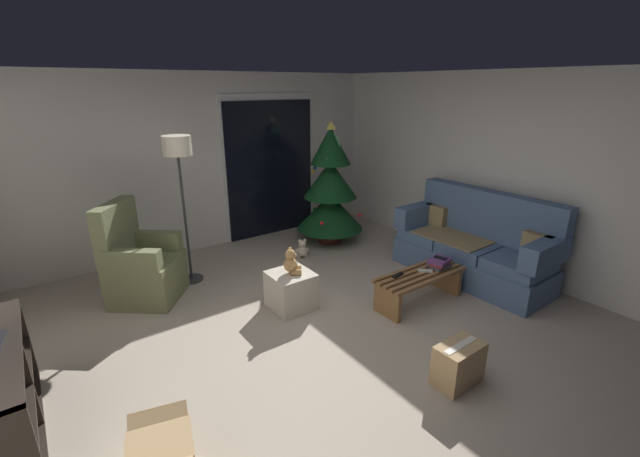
{
  "coord_description": "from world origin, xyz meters",
  "views": [
    {
      "loc": [
        -2.05,
        -2.71,
        2.32
      ],
      "look_at": [
        0.4,
        0.7,
        0.85
      ],
      "focal_mm": 23.11,
      "sensor_mm": 36.0,
      "label": 1
    }
  ],
  "objects_px": {
    "cell_phone": "(441,258)",
    "cardboard_box_taped_mid_floor": "(458,364)",
    "couch": "(475,247)",
    "remote_white": "(425,271)",
    "book_stack": "(439,263)",
    "teddy_bear_honey": "(291,263)",
    "christmas_tree": "(330,190)",
    "ottoman": "(291,290)",
    "teddy_bear_cream_by_tree": "(302,250)",
    "coffee_table": "(420,283)",
    "remote_black": "(398,275)",
    "armchair": "(141,266)",
    "floor_lamp": "(178,160)"
  },
  "relations": [
    {
      "from": "christmas_tree",
      "to": "ottoman",
      "type": "distance_m",
      "value": 2.17
    },
    {
      "from": "floor_lamp",
      "to": "christmas_tree",
      "type": "bearing_deg",
      "value": 1.69
    },
    {
      "from": "book_stack",
      "to": "teddy_bear_cream_by_tree",
      "type": "distance_m",
      "value": 1.98
    },
    {
      "from": "christmas_tree",
      "to": "teddy_bear_cream_by_tree",
      "type": "relative_size",
      "value": 6.44
    },
    {
      "from": "remote_white",
      "to": "book_stack",
      "type": "height_order",
      "value": "book_stack"
    },
    {
      "from": "remote_white",
      "to": "remote_black",
      "type": "height_order",
      "value": "same"
    },
    {
      "from": "ottoman",
      "to": "teddy_bear_cream_by_tree",
      "type": "distance_m",
      "value": 1.38
    },
    {
      "from": "cell_phone",
      "to": "christmas_tree",
      "type": "relative_size",
      "value": 0.08
    },
    {
      "from": "armchair",
      "to": "teddy_bear_cream_by_tree",
      "type": "bearing_deg",
      "value": -1.92
    },
    {
      "from": "coffee_table",
      "to": "remote_white",
      "type": "height_order",
      "value": "remote_white"
    },
    {
      "from": "coffee_table",
      "to": "book_stack",
      "type": "bearing_deg",
      "value": -3.68
    },
    {
      "from": "book_stack",
      "to": "teddy_bear_cream_by_tree",
      "type": "height_order",
      "value": "book_stack"
    },
    {
      "from": "coffee_table",
      "to": "cardboard_box_taped_mid_floor",
      "type": "xyz_separation_m",
      "value": [
        -0.75,
        -1.07,
        -0.07
      ]
    },
    {
      "from": "coffee_table",
      "to": "christmas_tree",
      "type": "xyz_separation_m",
      "value": [
        0.35,
        2.11,
        0.57
      ]
    },
    {
      "from": "couch",
      "to": "cell_phone",
      "type": "xyz_separation_m",
      "value": [
        -0.77,
        -0.08,
        0.07
      ]
    },
    {
      "from": "couch",
      "to": "remote_black",
      "type": "relative_size",
      "value": 12.53
    },
    {
      "from": "remote_white",
      "to": "cardboard_box_taped_mid_floor",
      "type": "height_order",
      "value": "remote_white"
    },
    {
      "from": "couch",
      "to": "cell_phone",
      "type": "bearing_deg",
      "value": -173.72
    },
    {
      "from": "couch",
      "to": "book_stack",
      "type": "relative_size",
      "value": 7.35
    },
    {
      "from": "cell_phone",
      "to": "ottoman",
      "type": "xyz_separation_m",
      "value": [
        -1.52,
        0.76,
        -0.27
      ]
    },
    {
      "from": "remote_white",
      "to": "remote_black",
      "type": "distance_m",
      "value": 0.34
    },
    {
      "from": "remote_white",
      "to": "book_stack",
      "type": "bearing_deg",
      "value": 133.55
    },
    {
      "from": "remote_white",
      "to": "cell_phone",
      "type": "relative_size",
      "value": 1.08
    },
    {
      "from": "couch",
      "to": "remote_black",
      "type": "bearing_deg",
      "value": 179.05
    },
    {
      "from": "cell_phone",
      "to": "armchair",
      "type": "relative_size",
      "value": 0.13
    },
    {
      "from": "floor_lamp",
      "to": "teddy_bear_cream_by_tree",
      "type": "height_order",
      "value": "floor_lamp"
    },
    {
      "from": "ottoman",
      "to": "teddy_bear_cream_by_tree",
      "type": "bearing_deg",
      "value": 51.71
    },
    {
      "from": "cell_phone",
      "to": "christmas_tree",
      "type": "xyz_separation_m",
      "value": [
        0.04,
        2.13,
        0.35
      ]
    },
    {
      "from": "couch",
      "to": "cardboard_box_taped_mid_floor",
      "type": "xyz_separation_m",
      "value": [
        -1.83,
        -1.15,
        -0.22
      ]
    },
    {
      "from": "floor_lamp",
      "to": "teddy_bear_honey",
      "type": "xyz_separation_m",
      "value": [
        0.67,
        -1.31,
        -0.97
      ]
    },
    {
      "from": "ottoman",
      "to": "teddy_bear_honey",
      "type": "xyz_separation_m",
      "value": [
        0.01,
        -0.01,
        0.33
      ]
    },
    {
      "from": "cell_phone",
      "to": "remote_black",
      "type": "bearing_deg",
      "value": 153.09
    },
    {
      "from": "book_stack",
      "to": "teddy_bear_honey",
      "type": "height_order",
      "value": "teddy_bear_honey"
    },
    {
      "from": "christmas_tree",
      "to": "armchair",
      "type": "distance_m",
      "value": 2.85
    },
    {
      "from": "floor_lamp",
      "to": "ottoman",
      "type": "bearing_deg",
      "value": -63.18
    },
    {
      "from": "remote_black",
      "to": "armchair",
      "type": "distance_m",
      "value": 2.85
    },
    {
      "from": "couch",
      "to": "christmas_tree",
      "type": "height_order",
      "value": "christmas_tree"
    },
    {
      "from": "book_stack",
      "to": "christmas_tree",
      "type": "relative_size",
      "value": 0.14
    },
    {
      "from": "couch",
      "to": "remote_white",
      "type": "height_order",
      "value": "couch"
    },
    {
      "from": "remote_white",
      "to": "remote_black",
      "type": "bearing_deg",
      "value": -60.36
    },
    {
      "from": "couch",
      "to": "teddy_bear_honey",
      "type": "bearing_deg",
      "value": 163.68
    },
    {
      "from": "coffee_table",
      "to": "christmas_tree",
      "type": "height_order",
      "value": "christmas_tree"
    },
    {
      "from": "christmas_tree",
      "to": "ottoman",
      "type": "height_order",
      "value": "christmas_tree"
    },
    {
      "from": "cell_phone",
      "to": "cardboard_box_taped_mid_floor",
      "type": "bearing_deg",
      "value": -150.97
    },
    {
      "from": "couch",
      "to": "cell_phone",
      "type": "height_order",
      "value": "couch"
    },
    {
      "from": "remote_white",
      "to": "teddy_bear_honey",
      "type": "height_order",
      "value": "teddy_bear_honey"
    },
    {
      "from": "teddy_bear_honey",
      "to": "teddy_bear_cream_by_tree",
      "type": "distance_m",
      "value": 1.44
    },
    {
      "from": "christmas_tree",
      "to": "cardboard_box_taped_mid_floor",
      "type": "xyz_separation_m",
      "value": [
        -1.1,
        -3.19,
        -0.64
      ]
    },
    {
      "from": "remote_white",
      "to": "cell_phone",
      "type": "xyz_separation_m",
      "value": [
        0.24,
        -0.01,
        0.1
      ]
    },
    {
      "from": "couch",
      "to": "ottoman",
      "type": "bearing_deg",
      "value": 163.61
    }
  ]
}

